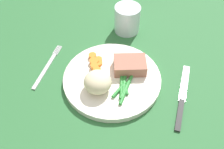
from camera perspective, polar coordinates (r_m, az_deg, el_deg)
dining_table at (r=70.12cm, az=3.64°, el=-0.62°), size 120.00×90.00×2.00cm
dinner_plate at (r=67.26cm, az=0.00°, el=-1.00°), size 25.22×25.22×1.60cm
meat_portion at (r=67.53cm, az=3.73°, el=2.11°), size 9.73×8.23×3.02cm
mashed_potatoes at (r=62.44cm, az=-3.19°, el=-1.68°), size 6.78×6.79×5.04cm
carrot_slices at (r=69.22cm, az=-3.67°, el=2.48°), size 5.01×6.90×1.29cm
green_beans at (r=64.24cm, az=2.64°, el=-2.66°), size 3.92×10.05×0.87cm
fork at (r=73.16cm, az=-14.02°, el=1.74°), size 1.44×16.60×0.40cm
knife at (r=66.72cm, az=15.18°, el=-4.91°), size 1.70×20.50×0.64cm
water_glass at (r=80.50cm, az=3.35°, el=11.74°), size 7.76×7.76×8.30cm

